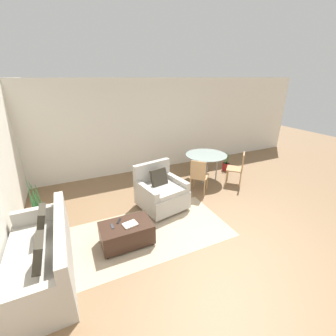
{
  "coord_description": "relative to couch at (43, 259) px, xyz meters",
  "views": [
    {
      "loc": [
        -2.12,
        -2.52,
        2.77
      ],
      "look_at": [
        -0.02,
        1.97,
        0.75
      ],
      "focal_mm": 24.0,
      "sensor_mm": 36.0,
      "label": 1
    }
  ],
  "objects": [
    {
      "name": "tv_remote_secondary",
      "position": [
        1.2,
        0.31,
        0.1
      ],
      "size": [
        0.12,
        0.16,
        0.01
      ],
      "color": "black",
      "rests_on": "ottoman"
    },
    {
      "name": "wall_back",
      "position": [
        2.7,
        3.34,
        1.07
      ],
      "size": [
        12.0,
        0.06,
        2.75
      ],
      "color": "white",
      "rests_on": "ground_plane"
    },
    {
      "name": "potted_plant_small",
      "position": [
        5.06,
        2.16,
        -0.13
      ],
      "size": [
        0.23,
        0.23,
        0.62
      ],
      "color": "maroon",
      "rests_on": "ground_plane"
    },
    {
      "name": "armchair",
      "position": [
        2.32,
        1.03,
        0.07
      ],
      "size": [
        1.08,
        1.08,
        0.99
      ],
      "color": "#B2ADA3",
      "rests_on": "ground_plane"
    },
    {
      "name": "area_rug",
      "position": [
        1.81,
        0.28,
        -0.3
      ],
      "size": [
        2.91,
        1.61,
        0.01
      ],
      "color": "tan",
      "rests_on": "ground_plane"
    },
    {
      "name": "potted_plant",
      "position": [
        -0.14,
        1.45,
        -0.06
      ],
      "size": [
        0.33,
        0.33,
        1.07
      ],
      "color": "brown",
      "rests_on": "ground_plane"
    },
    {
      "name": "dining_chair_near_right",
      "position": [
        4.7,
        1.24,
        0.21
      ],
      "size": [
        0.59,
        0.59,
        0.9
      ],
      "color": "tan",
      "rests_on": "ground_plane"
    },
    {
      "name": "ottoman",
      "position": [
        1.29,
        0.17,
        -0.09
      ],
      "size": [
        0.89,
        0.56,
        0.4
      ],
      "color": "#382319",
      "rests_on": "ground_plane"
    },
    {
      "name": "ground_plane",
      "position": [
        2.7,
        -0.54,
        -0.31
      ],
      "size": [
        20.0,
        20.0,
        0.0
      ],
      "primitive_type": "plane",
      "color": "brown"
    },
    {
      "name": "dining_table",
      "position": [
        4.07,
        1.87,
        0.37
      ],
      "size": [
        1.15,
        1.15,
        0.75
      ],
      "color": "#8C9E99",
      "rests_on": "ground_plane"
    },
    {
      "name": "couch",
      "position": [
        0.0,
        0.0,
        0.0
      ],
      "size": [
        0.87,
        1.9,
        0.9
      ],
      "color": "#B2ADA3",
      "rests_on": "ground_plane"
    },
    {
      "name": "dining_chair_near_left",
      "position": [
        3.44,
        1.24,
        0.21
      ],
      "size": [
        0.59,
        0.59,
        0.9
      ],
      "color": "tan",
      "rests_on": "ground_plane"
    },
    {
      "name": "book_stack",
      "position": [
        1.35,
        0.12,
        0.11
      ],
      "size": [
        0.26,
        0.21,
        0.02
      ],
      "color": "beige",
      "rests_on": "ottoman"
    },
    {
      "name": "tv_remote_primary",
      "position": [
        1.06,
        0.21,
        0.1
      ],
      "size": [
        0.04,
        0.14,
        0.01
      ],
      "color": "#333338",
      "rests_on": "ottoman"
    }
  ]
}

